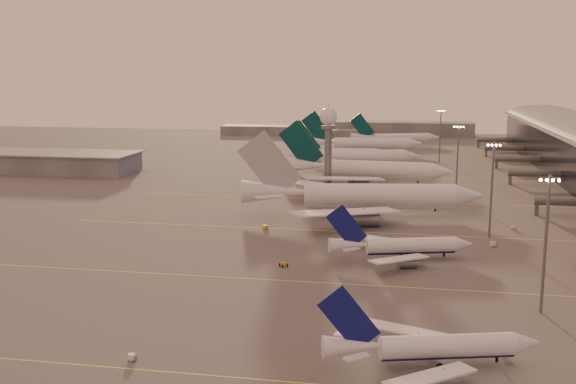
# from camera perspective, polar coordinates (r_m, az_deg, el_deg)

# --- Properties ---
(ground) EXTENTS (700.00, 700.00, 0.00)m
(ground) POSITION_cam_1_polar(r_m,az_deg,el_deg) (133.01, -5.08, -8.56)
(ground) COLOR #514F4F
(ground) RESTS_ON ground
(taxiway_markings) EXTENTS (180.00, 185.25, 0.02)m
(taxiway_markings) POSITION_cam_1_polar(r_m,az_deg,el_deg) (182.45, 8.78, -3.41)
(taxiway_markings) COLOR #F0EA54
(taxiway_markings) RESTS_ON ground
(hangar) EXTENTS (82.00, 27.00, 8.50)m
(hangar) POSITION_cam_1_polar(r_m,az_deg,el_deg) (305.59, -20.10, 2.43)
(hangar) COLOR slate
(hangar) RESTS_ON ground
(radar_tower) EXTENTS (6.40, 6.40, 31.10)m
(radar_tower) POSITION_cam_1_polar(r_m,az_deg,el_deg) (243.98, 3.43, 5.13)
(radar_tower) COLOR slate
(radar_tower) RESTS_ON ground
(mast_a) EXTENTS (3.60, 0.56, 25.00)m
(mast_a) POSITION_cam_1_polar(r_m,az_deg,el_deg) (127.10, 20.99, -3.67)
(mast_a) COLOR slate
(mast_a) RESTS_ON ground
(mast_b) EXTENTS (3.60, 0.56, 25.00)m
(mast_b) POSITION_cam_1_polar(r_m,az_deg,el_deg) (179.95, 16.87, 0.53)
(mast_b) COLOR slate
(mast_b) RESTS_ON ground
(mast_c) EXTENTS (3.60, 0.56, 25.00)m
(mast_c) POSITION_cam_1_polar(r_m,az_deg,el_deg) (233.69, 14.15, 2.83)
(mast_c) COLOR slate
(mast_c) RESTS_ON ground
(mast_d) EXTENTS (3.60, 0.56, 25.00)m
(mast_d) POSITION_cam_1_polar(r_m,az_deg,el_deg) (322.92, 12.76, 4.88)
(mast_d) COLOR slate
(mast_d) RESTS_ON ground
(distant_horizon) EXTENTS (165.00, 37.50, 9.00)m
(distant_horizon) POSITION_cam_1_polar(r_m,az_deg,el_deg) (449.20, 6.24, 5.28)
(distant_horizon) COLOR slate
(distant_horizon) RESTS_ON ground
(narrowbody_near) EXTENTS (32.49, 25.59, 12.96)m
(narrowbody_near) POSITION_cam_1_polar(r_m,az_deg,el_deg) (102.97, 12.08, -12.98)
(narrowbody_near) COLOR white
(narrowbody_near) RESTS_ON ground
(narrowbody_mid) EXTENTS (33.40, 26.29, 13.37)m
(narrowbody_mid) POSITION_cam_1_polar(r_m,az_deg,el_deg) (156.48, 9.53, -4.73)
(narrowbody_mid) COLOR white
(narrowbody_mid) RESTS_ON ground
(widebody_white) EXTENTS (72.39, 57.60, 25.58)m
(widebody_white) POSITION_cam_1_polar(r_m,az_deg,el_deg) (201.12, 6.36, -0.78)
(widebody_white) COLOR white
(widebody_white) RESTS_ON ground
(greentail_a) EXTENTS (66.20, 53.34, 24.03)m
(greentail_a) POSITION_cam_1_polar(r_m,az_deg,el_deg) (256.30, 6.58, 1.57)
(greentail_a) COLOR white
(greentail_a) RESTS_ON ground
(greentail_b) EXTENTS (58.54, 46.70, 21.68)m
(greentail_b) POSITION_cam_1_polar(r_m,az_deg,el_deg) (297.42, 5.60, 2.72)
(greentail_b) COLOR white
(greentail_b) RESTS_ON ground
(greentail_c) EXTENTS (61.68, 49.48, 22.49)m
(greentail_c) POSITION_cam_1_polar(r_m,az_deg,el_deg) (348.85, 6.35, 3.85)
(greentail_c) COLOR white
(greentail_c) RESTS_ON ground
(greentail_d) EXTENTS (50.69, 40.30, 19.04)m
(greentail_d) POSITION_cam_1_polar(r_m,az_deg,el_deg) (388.57, 9.12, 4.35)
(greentail_d) COLOR white
(greentail_d) RESTS_ON ground
(gsv_truck_a) EXTENTS (5.47, 2.73, 2.11)m
(gsv_truck_a) POSITION_cam_1_polar(r_m,az_deg,el_deg) (106.03, -12.88, -13.22)
(gsv_truck_a) COLOR silver
(gsv_truck_a) RESTS_ON ground
(gsv_catering_a) EXTENTS (4.71, 2.76, 3.63)m
(gsv_catering_a) POSITION_cam_1_polar(r_m,az_deg,el_deg) (111.18, 17.47, -11.90)
(gsv_catering_a) COLOR silver
(gsv_catering_a) RESTS_ON ground
(gsv_tug_mid) EXTENTS (3.73, 3.83, 0.96)m
(gsv_tug_mid) POSITION_cam_1_polar(r_m,az_deg,el_deg) (149.59, -0.39, -6.17)
(gsv_tug_mid) COLOR gold
(gsv_tug_mid) RESTS_ON ground
(gsv_truck_b) EXTENTS (6.38, 4.28, 2.43)m
(gsv_truck_b) POSITION_cam_1_polar(r_m,az_deg,el_deg) (173.65, 17.12, -4.04)
(gsv_truck_b) COLOR silver
(gsv_truck_b) RESTS_ON ground
(gsv_truck_c) EXTENTS (4.69, 5.82, 2.26)m
(gsv_truck_c) POSITION_cam_1_polar(r_m,az_deg,el_deg) (184.16, -1.85, -2.80)
(gsv_truck_c) COLOR gold
(gsv_truck_c) RESTS_ON ground
(gsv_catering_b) EXTENTS (4.69, 2.44, 3.74)m
(gsv_catering_b) POSITION_cam_1_polar(r_m,az_deg,el_deg) (193.49, 18.59, -2.48)
(gsv_catering_b) COLOR silver
(gsv_catering_b) RESTS_ON ground
(gsv_tug_far) EXTENTS (3.12, 3.49, 0.86)m
(gsv_tug_far) POSITION_cam_1_polar(r_m,az_deg,el_deg) (220.41, 7.35, -0.88)
(gsv_tug_far) COLOR silver
(gsv_tug_far) RESTS_ON ground
(gsv_truck_d) EXTENTS (4.09, 6.21, 2.36)m
(gsv_truck_d) POSITION_cam_1_polar(r_m,az_deg,el_deg) (249.66, -2.14, 0.69)
(gsv_truck_d) COLOR gold
(gsv_truck_d) RESTS_ON ground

